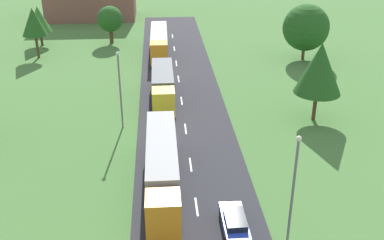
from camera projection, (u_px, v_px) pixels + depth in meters
truck_second at (162, 165)px, 37.21m from camera, size 2.55×14.47×3.74m
truck_third at (163, 85)px, 53.73m from camera, size 2.52×11.78×3.43m
truck_fourth at (159, 42)px, 69.91m from camera, size 2.64×14.51×3.60m
car_third at (235, 223)px, 32.77m from camera, size 1.72×4.41×1.44m
lamppost_second at (293, 186)px, 30.10m from camera, size 0.36×0.36×8.42m
lamppost_third at (120, 87)px, 46.29m from camera, size 0.36×0.36×8.28m
tree_oak at (320, 68)px, 47.44m from camera, size 4.94×4.94×8.62m
tree_birch at (39, 19)px, 73.34m from camera, size 3.76×3.76×6.43m
tree_pine at (33, 22)px, 67.05m from camera, size 3.65×3.65×7.54m
tree_elm at (110, 19)px, 74.88m from camera, size 4.17×4.17×6.13m
tree_ash at (306, 28)px, 66.72m from camera, size 6.76×6.76×8.21m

